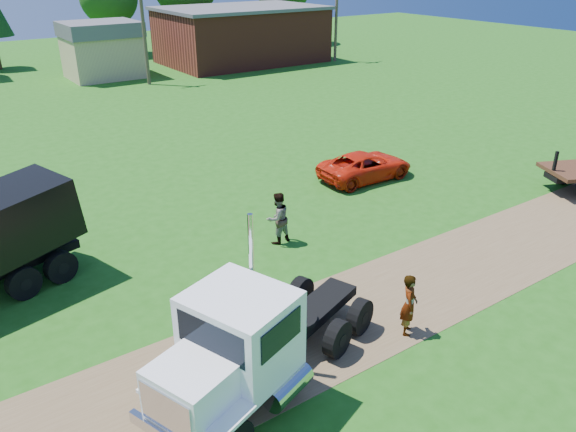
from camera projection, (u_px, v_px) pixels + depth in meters
ground at (397, 295)px, 17.84m from camera, size 140.00×140.00×0.00m
dirt_track at (397, 295)px, 17.83m from camera, size 120.00×4.20×0.01m
white_semi_tractor at (244, 347)px, 13.12m from camera, size 7.37×4.53×4.39m
orange_pickup at (365, 166)px, 26.85m from camera, size 4.81×2.32×1.32m
spectator_a at (409, 305)px, 15.70m from camera, size 0.80×0.80×1.87m
spectator_b at (278, 218)px, 20.71m from camera, size 1.03×0.84×1.99m
brick_building at (242, 34)px, 55.80m from camera, size 15.40×10.40×5.30m
tan_shed at (102, 49)px, 48.64m from camera, size 6.20×5.40×4.70m
utility_poles at (143, 25)px, 44.99m from camera, size 42.20×0.28×9.00m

